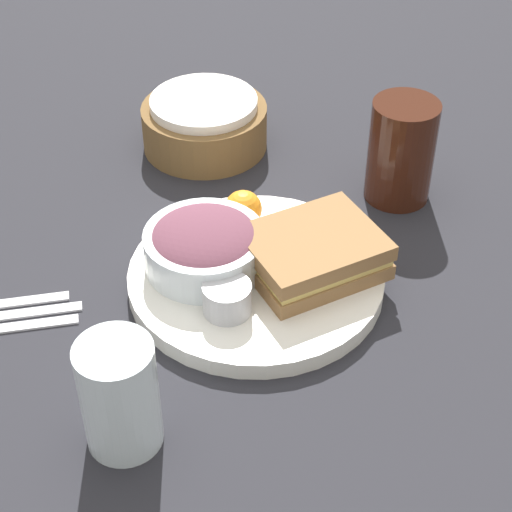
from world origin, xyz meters
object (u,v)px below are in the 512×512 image
object	(u,v)px
bread_basket	(205,124)
sandwich	(312,250)
drink_glass	(401,151)
water_glass	(120,396)
plate	(256,278)
dressing_cup	(227,298)
salad_bowl	(205,245)

from	to	relation	value
bread_basket	sandwich	bearing A→B (deg)	-68.81
drink_glass	water_glass	xyz separation A→B (m)	(-0.30, -0.33, -0.01)
sandwich	water_glass	bearing A→B (deg)	-133.64
plate	dressing_cup	world-z (taller)	dressing_cup
sandwich	salad_bowl	bearing A→B (deg)	174.85
water_glass	sandwich	bearing A→B (deg)	46.36
sandwich	drink_glass	xyz separation A→B (m)	(0.12, 0.14, 0.02)
salad_bowl	water_glass	distance (m)	0.22
sandwich	bread_basket	world-z (taller)	bread_basket
dressing_cup	water_glass	xyz separation A→B (m)	(-0.09, -0.13, 0.02)
water_glass	plate	bearing A→B (deg)	56.27
dressing_cup	water_glass	size ratio (longest dim) A/B	0.44
salad_bowl	water_glass	bearing A→B (deg)	-110.27
plate	salad_bowl	bearing A→B (deg)	164.85
salad_bowl	dressing_cup	bearing A→B (deg)	-74.57
bread_basket	dressing_cup	bearing A→B (deg)	-87.60
bread_basket	water_glass	xyz separation A→B (m)	(-0.08, -0.46, 0.02)
drink_glass	water_glass	distance (m)	0.45
plate	dressing_cup	bearing A→B (deg)	-119.60
drink_glass	bread_basket	size ratio (longest dim) A/B	0.78
plate	water_glass	world-z (taller)	water_glass
salad_bowl	plate	bearing A→B (deg)	-15.15
water_glass	dressing_cup	bearing A→B (deg)	54.62
drink_glass	water_glass	size ratio (longest dim) A/B	1.13
water_glass	bread_basket	bearing A→B (deg)	80.06
sandwich	water_glass	size ratio (longest dim) A/B	1.51
plate	drink_glass	world-z (taller)	drink_glass
salad_bowl	drink_glass	distance (m)	0.26
plate	water_glass	bearing A→B (deg)	-123.73
drink_glass	bread_basket	distance (m)	0.25
salad_bowl	dressing_cup	size ratio (longest dim) A/B	2.61
plate	sandwich	bearing A→B (deg)	4.00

